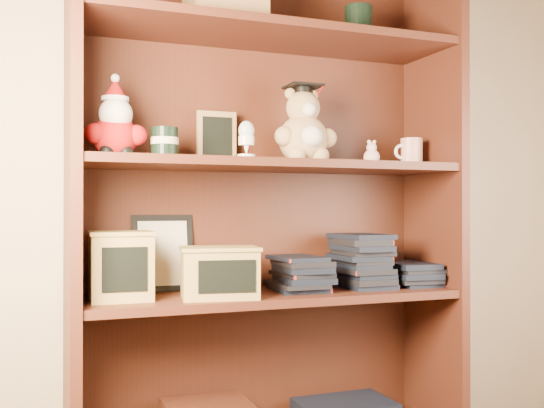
{
  "coord_description": "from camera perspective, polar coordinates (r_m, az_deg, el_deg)",
  "views": [
    {
      "loc": [
        -0.59,
        -0.51,
        0.81
      ],
      "look_at": [
        0.1,
        1.3,
        0.82
      ],
      "focal_mm": 42.0,
      "sensor_mm": 36.0,
      "label": 1
    }
  ],
  "objects": [
    {
      "name": "book_stack_right",
      "position": [
        2.19,
        12.42,
        -6.07
      ],
      "size": [
        0.14,
        0.2,
        0.08
      ],
      "color": "black",
      "rests_on": "shelf_lower"
    },
    {
      "name": "pink_figurine",
      "position": [
        2.1,
        8.92,
        4.37
      ],
      "size": [
        0.05,
        0.05,
        0.08
      ],
      "color": "beige",
      "rests_on": "shelf_upper"
    },
    {
      "name": "shelf_upper",
      "position": [
        1.95,
        0.0,
        3.45
      ],
      "size": [
        1.14,
        0.33,
        0.02
      ],
      "color": "#4B2115",
      "rests_on": "ground"
    },
    {
      "name": "book_stack_left",
      "position": [
        1.99,
        2.48,
        -6.18
      ],
      "size": [
        0.14,
        0.2,
        0.11
      ],
      "color": "black",
      "rests_on": "shelf_lower"
    },
    {
      "name": "teacher_mug",
      "position": [
        2.18,
        12.35,
        4.58
      ],
      "size": [
        0.1,
        0.07,
        0.09
      ],
      "color": "silver",
      "rests_on": "shelf_upper"
    },
    {
      "name": "chalkboard_plaque",
      "position": [
        2.02,
        -5.0,
        5.9
      ],
      "size": [
        0.13,
        0.07,
        0.16
      ],
      "color": "#9E7547",
      "rests_on": "shelf_upper"
    },
    {
      "name": "certificate_frame",
      "position": [
        2.0,
        -9.78,
        -4.35
      ],
      "size": [
        0.19,
        0.05,
        0.24
      ],
      "color": "black",
      "rests_on": "shelf_lower"
    },
    {
      "name": "treats_box",
      "position": [
        1.84,
        -13.42,
        -5.35
      ],
      "size": [
        0.18,
        0.18,
        0.19
      ],
      "color": "#AF8E48",
      "rests_on": "shelf_lower"
    },
    {
      "name": "bookcase",
      "position": [
        1.99,
        -0.59,
        -1.19
      ],
      "size": [
        1.2,
        0.35,
        1.6
      ],
      "color": "#4B2115",
      "rests_on": "ground"
    },
    {
      "name": "santa_plush",
      "position": [
        1.84,
        -13.86,
        6.84
      ],
      "size": [
        0.17,
        0.12,
        0.24
      ],
      "color": "#A50F0F",
      "rests_on": "shelf_upper"
    },
    {
      "name": "teachers_tin",
      "position": [
        1.86,
        -9.6,
        5.44
      ],
      "size": [
        0.08,
        0.08,
        0.09
      ],
      "color": "black",
      "rests_on": "shelf_upper"
    },
    {
      "name": "book_stack_mid",
      "position": [
        2.08,
        8.01,
        -5.03
      ],
      "size": [
        0.14,
        0.2,
        0.18
      ],
      "color": "black",
      "rests_on": "shelf_lower"
    },
    {
      "name": "grad_teddy_bear",
      "position": [
        1.99,
        2.89,
        6.46
      ],
      "size": [
        0.2,
        0.18,
        0.25
      ],
      "color": "tan",
      "rests_on": "shelf_upper"
    },
    {
      "name": "pencils_box",
      "position": [
        1.83,
        -4.72,
        -6.09
      ],
      "size": [
        0.25,
        0.19,
        0.15
      ],
      "color": "#AF8E48",
      "rests_on": "shelf_lower"
    },
    {
      "name": "shelf_lower",
      "position": [
        1.96,
        0.0,
        -8.27
      ],
      "size": [
        1.14,
        0.33,
        0.02
      ],
      "color": "#4B2115",
      "rests_on": "ground"
    },
    {
      "name": "egg_cup",
      "position": [
        1.85,
        -2.31,
        5.9
      ],
      "size": [
        0.05,
        0.05,
        0.11
      ],
      "color": "white",
      "rests_on": "shelf_upper"
    }
  ]
}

